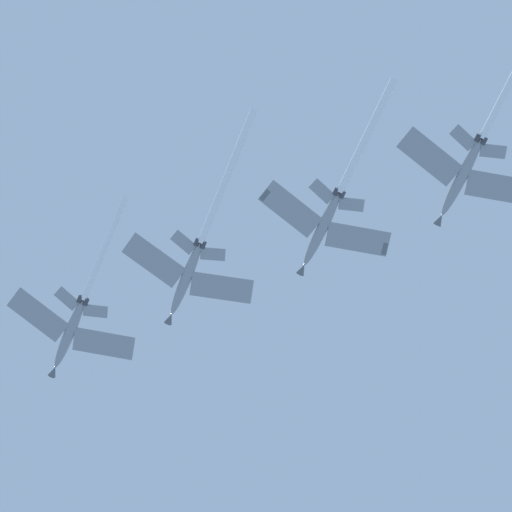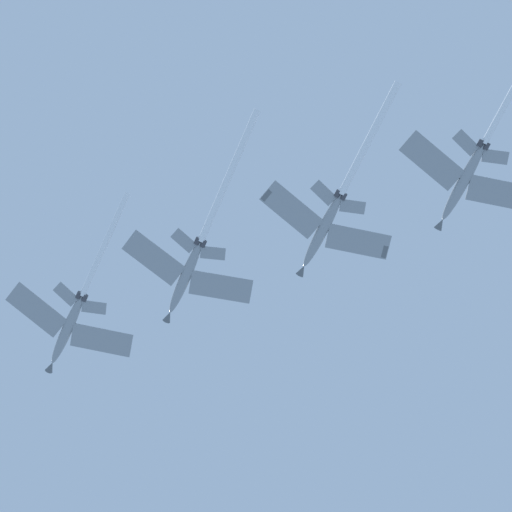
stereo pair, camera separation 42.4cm
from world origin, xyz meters
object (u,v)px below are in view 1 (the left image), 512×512
object	(u,v)px
jet_fourth	(475,150)
jet_lead	(77,315)
jet_second	(198,248)
jet_third	(335,202)

from	to	relation	value
jet_fourth	jet_lead	bearing A→B (deg)	95.67
jet_lead	jet_second	xyz separation A→B (m)	(-0.26, -20.94, -2.21)
jet_third	jet_fourth	distance (m)	20.62
jet_fourth	jet_third	bearing A→B (deg)	97.82
jet_lead	jet_fourth	bearing A→B (deg)	-84.33
jet_lead	jet_third	bearing A→B (deg)	-85.40
jet_lead	jet_third	distance (m)	41.47
jet_lead	jet_fourth	distance (m)	62.06
jet_lead	jet_second	size ratio (longest dim) A/B	0.92
jet_lead	jet_third	size ratio (longest dim) A/B	0.99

